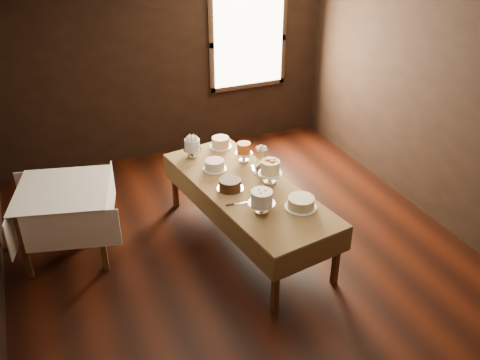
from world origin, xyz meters
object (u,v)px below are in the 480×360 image
cake_swirl (262,203)px  cake_server_d (253,168)px  side_table (64,197)px  cake_cream (301,203)px  display_table (247,190)px  cake_server_e (241,203)px  cake_speckled (221,143)px  cake_meringue (192,148)px  cake_server_a (262,198)px  cake_caramel (244,153)px  cake_flowers (270,173)px  cake_chocolate (230,185)px  cake_lattice (215,165)px  cake_server_c (234,177)px  flower_vase (261,167)px

cake_swirl → cake_server_d: size_ratio=1.18×
side_table → cake_cream: bearing=-28.4°
display_table → cake_swirl: size_ratio=8.93×
cake_cream → cake_server_e: 0.63m
cake_speckled → cake_server_d: cake_speckled is taller
side_table → cake_meringue: bearing=11.9°
cake_server_a → cake_server_d: bearing=66.2°
cake_caramel → cake_flowers: cake_flowers is taller
cake_speckled → cake_chocolate: cake_speckled is taller
side_table → cake_swirl: bearing=-31.6°
cake_server_a → cake_server_d: (0.18, 0.65, 0.00)m
side_table → cake_caramel: bearing=-0.7°
cake_chocolate → cake_server_e: cake_chocolate is taller
cake_flowers → cake_server_d: size_ratio=1.17×
cake_server_e → cake_lattice: bearing=95.2°
side_table → cake_flowers: size_ratio=4.23×
side_table → cake_server_a: size_ratio=4.93×
display_table → cake_server_d: size_ratio=10.49×
cake_swirl → cake_server_c: (0.01, 0.77, -0.11)m
display_table → cake_cream: cake_cream is taller
cake_swirl → cake_server_e: bearing=119.1°
cake_server_c → display_table: bearing=-173.9°
display_table → cake_meringue: 0.99m
display_table → cake_server_c: (-0.06, 0.24, 0.06)m
cake_meringue → cake_flowers: bearing=-57.7°
cake_speckled → cake_lattice: 0.59m
cake_lattice → cake_server_e: cake_lattice is taller
display_table → cake_swirl: cake_swirl is taller
cake_swirl → cake_server_e: size_ratio=1.18×
side_table → cake_server_a: side_table is taller
cake_speckled → cake_chocolate: (-0.28, -1.02, -0.01)m
cake_meringue → cake_cream: cake_meringue is taller
cake_speckled → flower_vase: cake_speckled is taller
cake_caramel → cake_speckled: bearing=104.6°
cake_server_e → cake_speckled: bearing=83.7°
cake_lattice → cake_caramel: (0.40, 0.06, 0.06)m
display_table → cake_server_d: bearing=56.4°
cake_swirl → cake_server_a: size_ratio=1.18×
side_table → cake_caramel: (2.11, -0.03, 0.12)m
cake_meringue → cake_caramel: bearing=-34.0°
cake_server_d → flower_vase: 0.14m
cake_server_e → flower_vase: size_ratio=1.93×
side_table → cake_chocolate: cake_chocolate is taller
cake_meringue → cake_caramel: size_ratio=1.06×
display_table → cake_server_e: (-0.20, -0.30, 0.06)m
cake_meringue → cake_server_d: cake_meringue is taller
cake_meringue → cake_lattice: cake_meringue is taller
cake_cream → cake_server_e: cake_cream is taller
cake_meringue → cake_server_a: bearing=-73.1°
cake_lattice → cake_server_a: size_ratio=1.20×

